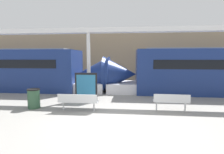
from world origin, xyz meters
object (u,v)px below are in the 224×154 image
object	(u,v)px
poster_board	(86,87)
train_left	(219,72)
train_right	(5,70)
support_column_near	(89,66)
trash_bin	(34,98)
bench_near	(78,101)
bench_far	(171,101)

from	to	relation	value
poster_board	train_left	bearing A→B (deg)	20.64
train_left	train_right	xyz separation A→B (m)	(-16.16, -0.00, 0.00)
train_right	support_column_near	world-z (taller)	support_column_near
trash_bin	train_left	bearing A→B (deg)	23.74
trash_bin	poster_board	bearing A→B (deg)	34.25
bench_near	poster_board	size ratio (longest dim) A/B	1.12
bench_near	bench_far	size ratio (longest dim) A/B	1.12
poster_board	support_column_near	xyz separation A→B (m)	(-0.04, 0.86, 1.16)
train_right	trash_bin	bearing A→B (deg)	-42.90
train_left	bench_far	distance (m)	6.38
train_right	support_column_near	size ratio (longest dim) A/B	4.17
train_left	bench_far	size ratio (longest dim) A/B	9.76
train_left	poster_board	world-z (taller)	train_left
train_left	support_column_near	xyz separation A→B (m)	(-8.73, -2.42, 0.48)
train_right	bench_near	bearing A→B (deg)	-34.10
train_right	support_column_near	xyz separation A→B (m)	(7.43, -2.42, 0.48)
poster_board	support_column_near	world-z (taller)	support_column_near
train_right	support_column_near	bearing A→B (deg)	-18.01
train_right	poster_board	bearing A→B (deg)	-23.66
train_left	poster_board	xyz separation A→B (m)	(-8.69, -3.27, -0.67)
train_left	bench_far	xyz separation A→B (m)	(-4.26, -4.64, -1.01)
bench_near	trash_bin	world-z (taller)	trash_bin
train_right	support_column_near	distance (m)	7.83
bench_near	poster_board	bearing A→B (deg)	91.69
support_column_near	trash_bin	bearing A→B (deg)	-132.85
train_left	support_column_near	size ratio (longest dim) A/B	4.05
train_left	bench_near	xyz separation A→B (m)	(-8.62, -5.11, -1.01)
bench_near	support_column_near	distance (m)	3.08
train_right	bench_near	distance (m)	9.16
trash_bin	support_column_near	world-z (taller)	support_column_near
poster_board	bench_far	bearing A→B (deg)	-17.18
train_right	train_left	bearing A→B (deg)	0.00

